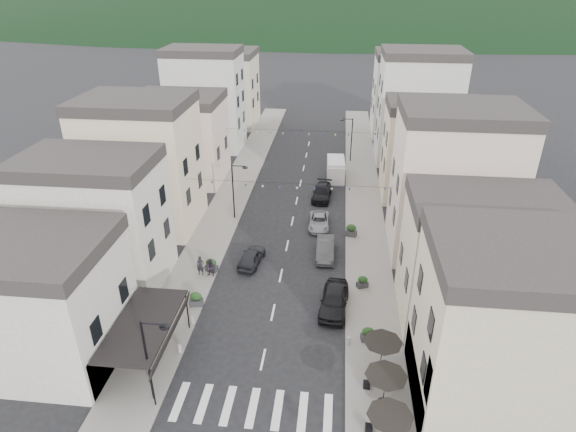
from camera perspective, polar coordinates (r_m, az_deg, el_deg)
name	(u,v)px	position (r m, az deg, el deg)	size (l,w,h in m)	color
sidewalk_left	(233,194)	(56.36, -6.49, 2.67)	(4.00, 76.00, 0.12)	slate
sidewalk_right	(363,199)	(55.21, 8.92, 1.96)	(4.00, 76.00, 0.12)	slate
hill_backdrop	(337,12)	(318.83, 5.82, 22.95)	(640.00, 360.00, 70.00)	black
boutique_building	(22,306)	(35.95, -29.00, -9.26)	(12.00, 8.00, 8.00)	#B0ADA1
bistro_building	(512,338)	(30.39, 25.01, -12.98)	(10.00, 8.00, 10.00)	#B5AA90
boutique_awning	(147,325)	(32.70, -16.36, -12.32)	(3.77, 7.50, 3.28)	black
buildings_row_left	(184,127)	(61.25, -12.17, 10.32)	(10.20, 54.16, 14.00)	#B0ADA1
buildings_row_right	(428,136)	(58.05, 16.21, 9.12)	(10.20, 54.16, 14.50)	#B5AA90
cafe_terrace	(386,379)	(29.73, 11.51, -18.41)	(2.50, 8.10, 2.53)	black
streetlamp_left_near	(151,353)	(29.77, -15.97, -15.38)	(1.70, 0.56, 6.00)	black
streetlamp_left_far	(236,186)	(49.19, -6.24, 3.54)	(1.70, 0.56, 6.00)	black
streetlamp_right_far	(350,135)	(65.01, 7.32, 9.45)	(1.70, 0.56, 6.00)	black
bollards	(262,360)	(33.08, -3.14, -16.69)	(11.66, 10.26, 0.60)	gray
bunting_near	(288,187)	(43.91, 0.04, 3.48)	(19.00, 0.28, 0.62)	black
bunting_far	(302,134)	(58.84, 1.72, 9.74)	(19.00, 0.28, 0.62)	black
parked_car_a	(334,300)	(37.41, 5.49, -9.86)	(2.03, 5.04, 1.72)	black
parked_car_b	(325,249)	(43.82, 4.43, -3.90)	(1.57, 4.49, 1.48)	#363638
parked_car_c	(319,222)	(48.68, 3.70, -0.66)	(2.02, 4.38, 1.22)	gray
parked_car_d	(322,192)	(54.84, 4.06, 2.81)	(2.01, 4.93, 1.43)	black
parked_car_e	(251,257)	(42.71, -4.35, -4.86)	(1.66, 4.12, 1.40)	black
delivery_van	(336,169)	(60.30, 5.67, 5.62)	(2.32, 5.40, 2.55)	silver
pedestrian_a	(200,266)	(41.52, -10.34, -5.82)	(0.65, 0.42, 1.77)	black
pedestrian_b	(211,268)	(41.20, -9.10, -6.09)	(0.80, 0.62, 1.64)	#241E29
planter_la	(196,299)	(38.26, -10.86, -9.64)	(1.16, 0.80, 1.18)	#2D2C2F
planter_lb	(211,265)	(42.02, -9.07, -5.77)	(1.18, 0.86, 1.18)	#2B2B2D
planter_ra	(368,334)	(35.01, 9.45, -13.65)	(1.04, 0.70, 1.07)	#2D2C2F
planter_rb	(362,282)	(40.05, 8.82, -7.71)	(1.04, 0.83, 1.02)	#2C2C2E
planter_rc	(351,230)	(47.16, 7.48, -1.68)	(1.23, 0.90, 1.23)	#333336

